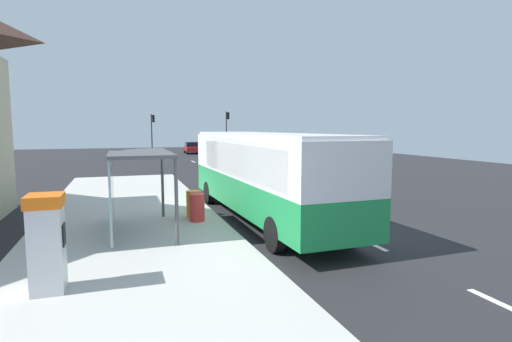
% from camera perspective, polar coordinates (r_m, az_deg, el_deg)
% --- Properties ---
extents(ground_plane, '(56.00, 92.00, 0.04)m').
position_cam_1_polar(ground_plane, '(26.31, -3.80, -1.35)').
color(ground_plane, '#262628').
extents(sidewalk_platform, '(6.20, 30.00, 0.18)m').
position_cam_1_polar(sidewalk_platform, '(13.64, -17.16, -8.21)').
color(sidewalk_platform, beige).
rests_on(sidewalk_platform, ground).
extents(lane_stripe_seg_1, '(0.16, 2.20, 0.01)m').
position_cam_1_polar(lane_stripe_seg_1, '(12.80, 15.05, -9.49)').
color(lane_stripe_seg_1, silver).
rests_on(lane_stripe_seg_1, ground).
extents(lane_stripe_seg_2, '(0.16, 2.20, 0.01)m').
position_cam_1_polar(lane_stripe_seg_2, '(17.06, 5.68, -5.39)').
color(lane_stripe_seg_2, silver).
rests_on(lane_stripe_seg_2, ground).
extents(lane_stripe_seg_3, '(0.16, 2.20, 0.01)m').
position_cam_1_polar(lane_stripe_seg_3, '(21.64, 0.23, -2.89)').
color(lane_stripe_seg_3, silver).
rests_on(lane_stripe_seg_3, ground).
extents(lane_stripe_seg_4, '(0.16, 2.20, 0.01)m').
position_cam_1_polar(lane_stripe_seg_4, '(26.38, -3.28, -1.27)').
color(lane_stripe_seg_4, silver).
rests_on(lane_stripe_seg_4, ground).
extents(lane_stripe_seg_5, '(0.16, 2.20, 0.01)m').
position_cam_1_polar(lane_stripe_seg_5, '(31.19, -5.71, -0.14)').
color(lane_stripe_seg_5, silver).
rests_on(lane_stripe_seg_5, ground).
extents(lane_stripe_seg_6, '(0.16, 2.20, 0.01)m').
position_cam_1_polar(lane_stripe_seg_6, '(36.06, -7.49, 0.69)').
color(lane_stripe_seg_6, silver).
rests_on(lane_stripe_seg_6, ground).
extents(lane_stripe_seg_7, '(0.16, 2.20, 0.01)m').
position_cam_1_polar(lane_stripe_seg_7, '(40.96, -8.84, 1.32)').
color(lane_stripe_seg_7, silver).
rests_on(lane_stripe_seg_7, ground).
extents(bus, '(2.82, 11.07, 3.21)m').
position_cam_1_polar(bus, '(14.75, 1.07, 0.05)').
color(bus, '#1E8C47').
rests_on(bus, ground).
extents(white_van, '(2.19, 5.27, 2.30)m').
position_cam_1_polar(white_van, '(36.62, -4.59, 2.90)').
color(white_van, black).
rests_on(white_van, ground).
extents(sedan_near, '(2.00, 4.48, 1.52)m').
position_cam_1_polar(sedan_near, '(53.91, -9.04, 3.30)').
color(sedan_near, '#A51919').
rests_on(sedan_near, ground).
extents(ticket_machine, '(0.66, 0.76, 1.94)m').
position_cam_1_polar(ticket_machine, '(9.02, -27.44, -8.93)').
color(ticket_machine, silver).
rests_on(ticket_machine, sidewalk_platform).
extents(recycling_bin_red, '(0.52, 0.52, 0.95)m').
position_cam_1_polar(recycling_bin_red, '(14.19, -8.33, -5.11)').
color(recycling_bin_red, red).
rests_on(recycling_bin_red, sidewalk_platform).
extents(recycling_bin_orange, '(0.52, 0.52, 0.95)m').
position_cam_1_polar(recycling_bin_orange, '(14.86, -8.82, -4.60)').
color(recycling_bin_orange, orange).
rests_on(recycling_bin_orange, sidewalk_platform).
extents(traffic_light_near_side, '(0.49, 0.28, 5.31)m').
position_cam_1_polar(traffic_light_near_side, '(48.44, -4.10, 6.26)').
color(traffic_light_near_side, '#2D2D2D').
rests_on(traffic_light_near_side, ground).
extents(traffic_light_far_side, '(0.49, 0.28, 4.93)m').
position_cam_1_polar(traffic_light_far_side, '(47.82, -14.42, 5.81)').
color(traffic_light_far_side, '#2D2D2D').
rests_on(traffic_light_far_side, ground).
extents(bus_shelter, '(1.80, 4.00, 2.50)m').
position_cam_1_polar(bus_shelter, '(12.94, -17.45, 0.04)').
color(bus_shelter, '#4C4C51').
rests_on(bus_shelter, sidewalk_platform).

